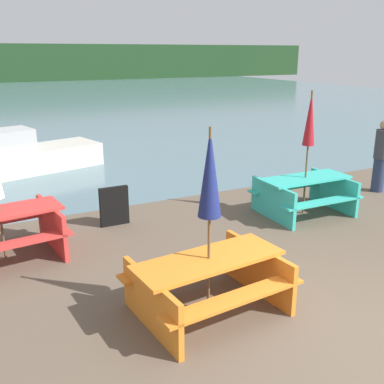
% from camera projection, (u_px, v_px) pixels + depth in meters
% --- Properties ---
extents(ground_plane, '(60.00, 60.00, 0.00)m').
position_uv_depth(ground_plane, '(360.00, 342.00, 5.09)').
color(ground_plane, brown).
extents(water, '(60.00, 50.00, 0.00)m').
position_uv_depth(water, '(21.00, 99.00, 31.24)').
color(water, slate).
rests_on(water, ground_plane).
extents(picnic_table_orange, '(2.02, 1.55, 0.72)m').
position_uv_depth(picnic_table_orange, '(209.00, 278.00, 5.59)').
color(picnic_table_orange, orange).
rests_on(picnic_table_orange, ground_plane).
extents(picnic_table_teal, '(1.84, 1.41, 0.76)m').
position_uv_depth(picnic_table_teal, '(304.00, 192.00, 9.02)').
color(picnic_table_teal, '#33B7A8').
rests_on(picnic_table_teal, ground_plane).
extents(picnic_table_red, '(1.98, 1.59, 0.80)m').
position_uv_depth(picnic_table_red, '(2.00, 230.00, 6.99)').
color(picnic_table_red, red).
rests_on(picnic_table_red, ground_plane).
extents(umbrella_crimson, '(0.23, 0.23, 2.45)m').
position_uv_depth(umbrella_crimson, '(310.00, 120.00, 8.59)').
color(umbrella_crimson, brown).
rests_on(umbrella_crimson, ground_plane).
extents(umbrella_navy, '(0.28, 0.28, 2.34)m').
position_uv_depth(umbrella_navy, '(210.00, 175.00, 5.19)').
color(umbrella_navy, brown).
rests_on(umbrella_navy, ground_plane).
extents(boat, '(4.23, 2.35, 1.21)m').
position_uv_depth(boat, '(20.00, 156.00, 12.11)').
color(boat, beige).
rests_on(boat, water).
extents(person, '(0.33, 0.33, 1.67)m').
position_uv_depth(person, '(381.00, 156.00, 10.36)').
color(person, '#283351').
rests_on(person, ground_plane).
extents(signboard, '(0.55, 0.08, 0.75)m').
position_uv_depth(signboard, '(114.00, 206.00, 8.42)').
color(signboard, black).
rests_on(signboard, ground_plane).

